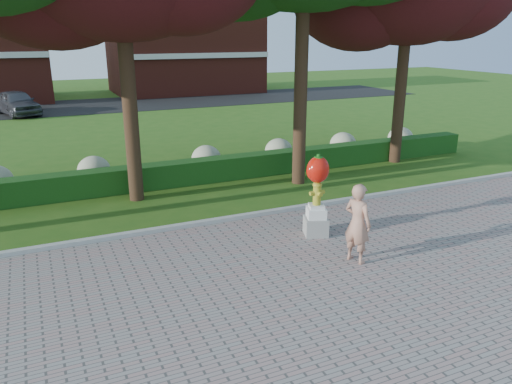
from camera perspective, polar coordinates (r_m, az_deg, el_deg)
ground at (r=11.39m, az=2.80°, el=-8.35°), size 100.00×100.00×0.00m
walkway at (r=8.54m, az=15.79°, el=-18.81°), size 40.00×14.00×0.04m
curb at (r=13.87m, az=-2.84°, el=-3.07°), size 40.00×0.18×0.15m
lawn_hedge at (r=17.37m, az=-7.73°, el=2.26°), size 24.00×0.70×0.80m
hydrangea_row at (r=18.42m, az=-6.96°, el=3.67°), size 20.10×1.10×0.99m
street at (r=37.70m, az=-17.19°, el=9.45°), size 50.00×8.00×0.02m
building_right at (r=44.94m, az=-8.19°, el=15.38°), size 12.00×8.00×6.40m
hydrant_sculpture at (r=12.61m, az=6.99°, el=-0.11°), size 0.73×0.73×2.12m
woman at (r=11.35m, az=11.53°, el=-3.52°), size 0.64×0.78×1.84m
parked_car at (r=35.07m, az=-25.65°, el=9.21°), size 3.10×4.85×1.54m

